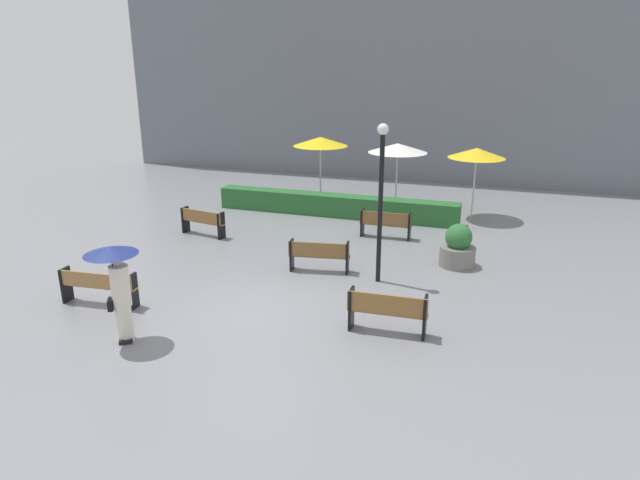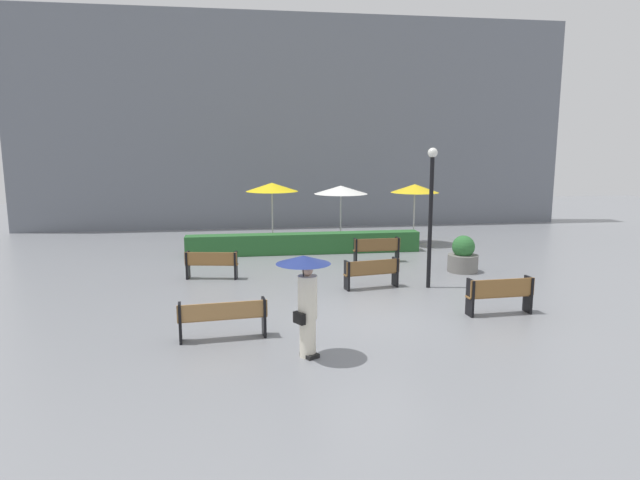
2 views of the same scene
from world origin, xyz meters
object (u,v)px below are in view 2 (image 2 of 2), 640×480
(bench_far_left, at_px, (211,263))
(planter_pot, at_px, (463,256))
(patio_umbrella_yellow_far, at_px, (415,188))
(patio_umbrella_yellow, at_px, (272,187))
(bench_mid_center, at_px, (372,272))
(bench_near_right, at_px, (500,293))
(patio_umbrella_white, at_px, (341,190))
(pedestrian_with_umbrella, at_px, (306,290))
(bench_back_row, at_px, (377,248))
(lamp_post, at_px, (431,204))
(bench_near_left, at_px, (223,316))

(bench_far_left, distance_m, planter_pot, 8.18)
(bench_far_left, xyz_separation_m, patio_umbrella_yellow_far, (8.20, 5.06, 1.85))
(patio_umbrella_yellow, bearing_deg, planter_pot, -43.30)
(bench_mid_center, distance_m, patio_umbrella_yellow_far, 7.99)
(bench_near_right, xyz_separation_m, patio_umbrella_white, (-1.97, 10.73, 1.74))
(planter_pot, bearing_deg, patio_umbrella_yellow_far, 89.83)
(bench_near_right, height_order, patio_umbrella_white, patio_umbrella_white)
(bench_far_left, bearing_deg, patio_umbrella_yellow, 67.41)
(bench_near_right, height_order, pedestrian_with_umbrella, pedestrian_with_umbrella)
(planter_pot, bearing_deg, bench_back_row, 142.88)
(pedestrian_with_umbrella, bearing_deg, bench_back_row, 67.02)
(bench_near_right, distance_m, lamp_post, 3.50)
(lamp_post, height_order, patio_umbrella_yellow_far, lamp_post)
(bench_near_right, bearing_deg, patio_umbrella_white, 100.41)
(bench_mid_center, bearing_deg, patio_umbrella_yellow, 108.47)
(bench_near_right, bearing_deg, bench_near_left, -173.36)
(bench_back_row, distance_m, planter_pot, 3.08)
(bench_near_right, xyz_separation_m, bench_near_left, (-6.69, -0.78, -0.03))
(patio_umbrella_yellow, xyz_separation_m, patio_umbrella_yellow_far, (5.95, -0.35, -0.09))
(patio_umbrella_white, distance_m, patio_umbrella_yellow_far, 3.11)
(patio_umbrella_white, bearing_deg, bench_near_left, -112.32)
(bench_near_left, distance_m, patio_umbrella_white, 12.56)
(bench_back_row, bearing_deg, bench_far_left, -163.70)
(pedestrian_with_umbrella, distance_m, planter_pot, 9.04)
(bench_mid_center, height_order, bench_near_right, bench_near_right)
(bench_near_right, distance_m, patio_umbrella_yellow, 11.50)
(bench_mid_center, height_order, bench_back_row, bench_back_row)
(pedestrian_with_umbrella, bearing_deg, bench_far_left, 107.25)
(bench_near_right, distance_m, patio_umbrella_yellow_far, 10.08)
(patio_umbrella_yellow_far, bearing_deg, patio_umbrella_white, 163.82)
(bench_near_left, xyz_separation_m, patio_umbrella_white, (4.72, 11.51, 1.77))
(bench_back_row, relative_size, lamp_post, 0.41)
(bench_far_left, distance_m, lamp_post, 6.94)
(patio_umbrella_yellow, relative_size, patio_umbrella_white, 1.07)
(bench_near_left, distance_m, planter_pot, 9.40)
(bench_near_left, relative_size, patio_umbrella_yellow, 0.72)
(patio_umbrella_yellow_far, bearing_deg, planter_pot, -90.17)
(bench_mid_center, distance_m, bench_near_left, 5.60)
(bench_back_row, xyz_separation_m, patio_umbrella_white, (-0.52, 4.25, 1.76))
(planter_pot, height_order, patio_umbrella_yellow_far, patio_umbrella_yellow_far)
(planter_pot, relative_size, patio_umbrella_white, 0.49)
(bench_near_right, bearing_deg, bench_far_left, 146.25)
(bench_back_row, relative_size, patio_umbrella_yellow_far, 0.65)
(bench_back_row, xyz_separation_m, patio_umbrella_yellow_far, (2.47, 3.38, 1.85))
(bench_back_row, relative_size, patio_umbrella_yellow, 0.63)
(pedestrian_with_umbrella, distance_m, patio_umbrella_yellow_far, 13.39)
(bench_mid_center, xyz_separation_m, patio_umbrella_yellow_far, (3.52, 6.92, 1.87))
(pedestrian_with_umbrella, height_order, planter_pot, pedestrian_with_umbrella)
(lamp_post, bearing_deg, pedestrian_with_umbrella, -131.22)
(bench_back_row, xyz_separation_m, planter_pot, (2.45, -1.86, 0.01))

